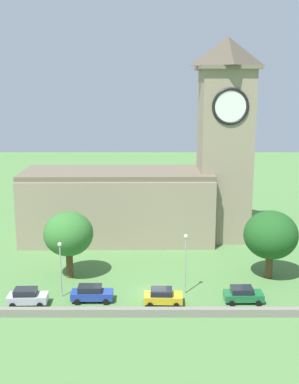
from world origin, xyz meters
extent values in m
plane|color=#517F42|center=(0.00, 15.00, 0.00)|extent=(200.00, 200.00, 0.00)
cube|color=gray|center=(-5.35, 20.10, 4.83)|extent=(27.94, 11.66, 9.66)
cube|color=#675C4A|center=(-5.35, 20.10, 10.01)|extent=(27.93, 10.75, 0.70)
cube|color=gray|center=(10.37, 20.29, 12.39)|extent=(7.36, 7.36, 24.78)
cube|color=#736753|center=(10.37, 20.29, 25.03)|extent=(8.54, 8.54, 0.50)
pyramid|color=brown|center=(10.37, 20.29, 27.28)|extent=(7.73, 7.73, 4.00)
cylinder|color=white|center=(10.41, 16.60, 19.83)|extent=(4.65, 0.18, 4.65)
torus|color=black|center=(10.41, 16.60, 19.83)|extent=(5.08, 0.48, 5.07)
cylinder|color=white|center=(14.06, 20.34, 19.83)|extent=(0.18, 4.65, 4.65)
torus|color=black|center=(14.06, 20.34, 19.83)|extent=(0.48, 5.08, 5.07)
cube|color=gray|center=(0.00, -5.09, 0.42)|extent=(50.88, 0.70, 0.84)
cube|color=silver|center=(-13.41, -2.57, 0.74)|extent=(4.20, 1.93, 0.82)
cube|color=#1E232B|center=(-13.62, -2.57, 1.48)|extent=(2.37, 1.65, 0.65)
cylinder|color=black|center=(-12.04, -1.63, 0.33)|extent=(0.67, 0.34, 0.66)
cylinder|color=black|center=(-11.98, -3.41, 0.33)|extent=(0.67, 0.34, 0.66)
cylinder|color=black|center=(-14.85, -1.72, 0.33)|extent=(0.67, 0.34, 0.66)
cylinder|color=black|center=(-14.79, -3.51, 0.33)|extent=(0.67, 0.34, 0.66)
cube|color=#233D9E|center=(-6.74, -1.70, 0.72)|extent=(4.48, 1.80, 0.80)
cube|color=#1E232B|center=(-6.96, -1.70, 1.44)|extent=(2.52, 1.57, 0.64)
cylinder|color=black|center=(-5.23, -0.80, 0.32)|extent=(0.65, 0.32, 0.64)
cylinder|color=black|center=(-5.21, -2.55, 0.32)|extent=(0.65, 0.32, 0.64)
cylinder|color=black|center=(-8.27, -0.84, 0.32)|extent=(0.65, 0.32, 0.64)
cylinder|color=black|center=(-8.24, -2.59, 0.32)|extent=(0.65, 0.32, 0.64)
cube|color=gold|center=(0.86, -2.37, 0.70)|extent=(4.09, 2.07, 0.77)
cube|color=#1E232B|center=(0.66, -2.36, 1.39)|extent=(2.31, 1.78, 0.61)
cylinder|color=black|center=(2.26, -1.44, 0.31)|extent=(0.63, 0.37, 0.62)
cylinder|color=black|center=(2.20, -3.39, 0.31)|extent=(0.63, 0.37, 0.62)
cylinder|color=black|center=(-0.48, -1.35, 0.31)|extent=(0.63, 0.37, 0.62)
cylinder|color=black|center=(-0.54, -3.30, 0.31)|extent=(0.63, 0.37, 0.62)
cube|color=#1E6B38|center=(9.44, -1.84, 0.67)|extent=(4.11, 1.96, 0.75)
cube|color=#1E232B|center=(9.24, -1.84, 1.35)|extent=(2.31, 1.72, 0.59)
cylinder|color=black|center=(10.83, -0.86, 0.30)|extent=(0.60, 0.35, 0.60)
cylinder|color=black|center=(10.84, -2.80, 0.30)|extent=(0.60, 0.35, 0.60)
cylinder|color=black|center=(8.04, -0.88, 0.30)|extent=(0.60, 0.35, 0.60)
cylinder|color=black|center=(8.06, -2.82, 0.30)|extent=(0.60, 0.35, 0.60)
cylinder|color=#9EA0A5|center=(-10.21, -0.57, 2.90)|extent=(0.14, 0.14, 5.79)
sphere|color=#F4EFCC|center=(-10.21, -0.57, 6.01)|extent=(0.44, 0.44, 0.44)
cylinder|color=#9EA0A5|center=(3.35, 0.27, 3.22)|extent=(0.14, 0.14, 6.43)
sphere|color=#F4EFCC|center=(3.35, 0.27, 6.65)|extent=(0.44, 0.44, 0.44)
cylinder|color=brown|center=(-10.20, 4.90, 1.64)|extent=(0.82, 0.82, 3.27)
ellipsoid|color=#33702D|center=(-10.20, 4.90, 5.47)|extent=(5.87, 5.87, 5.29)
cylinder|color=brown|center=(13.76, 4.81, 1.48)|extent=(0.89, 0.89, 2.96)
ellipsoid|color=#1E511E|center=(13.76, 4.81, 5.35)|extent=(6.38, 6.38, 5.74)
camera|label=1|loc=(-0.60, -48.94, 22.60)|focal=44.52mm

